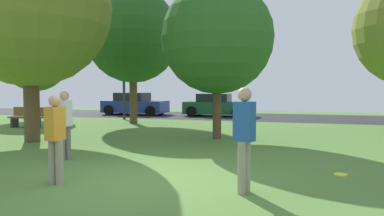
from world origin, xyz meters
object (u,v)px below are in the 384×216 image
at_px(street_lamp_post, 124,79).
at_px(parked_car_green, 217,106).
at_px(person_bystander, 55,135).
at_px(frisbee_disc, 341,175).
at_px(person_catcher, 244,134).
at_px(oak_tree_right, 133,36).
at_px(maple_tree_near, 35,59).
at_px(oak_tree_left, 29,6).
at_px(park_bench, 27,117).
at_px(parked_car_blue, 135,105).
at_px(birch_tree_lone, 217,38).
at_px(person_thrower, 65,122).

bearing_deg(street_lamp_post, parked_car_green, 40.31).
relative_size(person_bystander, frisbee_disc, 6.06).
bearing_deg(person_catcher, oak_tree_right, -37.00).
height_order(oak_tree_right, maple_tree_near, oak_tree_right).
bearing_deg(oak_tree_left, park_bench, 132.88).
height_order(frisbee_disc, parked_car_blue, parked_car_blue).
bearing_deg(frisbee_disc, birch_tree_lone, 128.74).
relative_size(person_bystander, park_bench, 1.02).
bearing_deg(person_bystander, oak_tree_left, 48.74).
relative_size(oak_tree_right, frisbee_disc, 24.37).
bearing_deg(person_catcher, parked_car_green, -56.40).
bearing_deg(person_bystander, park_bench, 48.28).
relative_size(birch_tree_lone, maple_tree_near, 1.04).
xyz_separation_m(frisbee_disc, parked_car_blue, (-11.35, 14.17, 0.64)).
distance_m(person_catcher, person_bystander, 3.40).
relative_size(oak_tree_left, frisbee_disc, 26.01).
relative_size(birch_tree_lone, frisbee_disc, 19.89).
bearing_deg(frisbee_disc, maple_tree_near, 148.00).
bearing_deg(maple_tree_near, street_lamp_post, 13.92).
distance_m(maple_tree_near, oak_tree_left, 9.53).
relative_size(oak_tree_right, parked_car_green, 1.64).
bearing_deg(parked_car_blue, parked_car_green, 2.63).
relative_size(oak_tree_right, birch_tree_lone, 1.23).
bearing_deg(person_thrower, frisbee_disc, 21.10).
bearing_deg(oak_tree_right, park_bench, -139.12).
xyz_separation_m(parked_car_blue, park_bench, (-1.10, -8.61, -0.19)).
xyz_separation_m(parked_car_blue, parked_car_green, (5.43, 0.25, -0.02)).
bearing_deg(oak_tree_left, parked_car_blue, 99.94).
height_order(parked_car_green, park_bench, parked_car_green).
height_order(maple_tree_near, person_bystander, maple_tree_near).
bearing_deg(maple_tree_near, park_bench, -55.21).
relative_size(oak_tree_left, person_catcher, 3.97).
bearing_deg(park_bench, oak_tree_right, -139.12).
xyz_separation_m(oak_tree_left, parked_car_green, (3.32, 12.32, -3.76)).
bearing_deg(birch_tree_lone, oak_tree_right, 140.87).
distance_m(person_thrower, parked_car_green, 14.66).
bearing_deg(person_thrower, person_bystander, -39.18).
distance_m(birch_tree_lone, frisbee_disc, 6.70).
relative_size(maple_tree_near, person_catcher, 2.92).
height_order(person_bystander, parked_car_blue, person_bystander).
bearing_deg(person_catcher, oak_tree_left, -8.49).
bearing_deg(maple_tree_near, oak_tree_left, -51.19).
xyz_separation_m(parked_car_green, street_lamp_post, (-4.40, -3.73, 1.61)).
xyz_separation_m(oak_tree_left, frisbee_disc, (9.24, -2.10, -4.38)).
bearing_deg(street_lamp_post, maple_tree_near, -166.08).
relative_size(oak_tree_right, parked_car_blue, 1.59).
bearing_deg(person_catcher, person_bystander, 26.18).
bearing_deg(frisbee_disc, oak_tree_left, 167.19).
bearing_deg(person_thrower, oak_tree_right, 124.55).
bearing_deg(oak_tree_left, person_bystander, -46.08).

